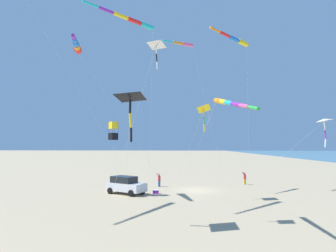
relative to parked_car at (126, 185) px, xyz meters
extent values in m
plane|color=tan|center=(7.60, 2.87, -0.95)|extent=(600.00, 600.00, 0.00)
cube|color=silver|center=(0.09, -0.05, -0.20)|extent=(4.66, 3.70, 0.84)
cube|color=black|center=(-0.21, 0.12, 0.56)|extent=(3.05, 2.67, 0.68)
cylinder|color=black|center=(1.81, 0.06, -0.62)|extent=(0.68, 0.51, 0.66)
cylinder|color=black|center=(0.92, -1.56, -0.62)|extent=(0.68, 0.51, 0.66)
cylinder|color=black|center=(-0.75, 1.47, -0.62)|extent=(0.68, 0.51, 0.66)
cylinder|color=black|center=(-1.64, -0.15, -0.62)|extent=(0.68, 0.51, 0.66)
cube|color=purple|center=(3.24, 0.25, -0.77)|extent=(0.60, 0.40, 0.36)
cube|color=white|center=(3.24, 0.25, -0.56)|extent=(0.62, 0.42, 0.06)
cube|color=#335199|center=(3.08, 5.44, -0.59)|extent=(0.27, 0.31, 0.72)
cylinder|color=#B72833|center=(3.08, 5.44, 0.06)|extent=(0.45, 0.45, 0.59)
sphere|color=beige|center=(3.08, 5.44, 0.47)|extent=(0.22, 0.22, 0.22)
cylinder|color=#B72833|center=(3.12, 5.23, 0.51)|extent=(0.27, 0.35, 0.45)
cylinder|color=#B72833|center=(2.88, 5.40, 0.51)|extent=(0.27, 0.35, 0.45)
cube|color=gold|center=(14.31, 8.17, -0.60)|extent=(0.29, 0.17, 0.71)
cylinder|color=#B72833|center=(14.31, 8.17, 0.05)|extent=(0.36, 0.36, 0.58)
sphere|color=brown|center=(14.31, 8.17, 0.45)|extent=(0.22, 0.22, 0.22)
cylinder|color=#B72833|center=(14.18, 8.01, 0.49)|extent=(0.36, 0.13, 0.44)
cylinder|color=#B72833|center=(14.15, 8.30, 0.49)|extent=(0.36, 0.13, 0.44)
cube|color=yellow|center=(-1.12, -1.15, 6.32)|extent=(1.03, 1.03, 0.73)
cube|color=black|center=(-1.12, -1.15, 5.16)|extent=(1.03, 1.03, 0.73)
cylinder|color=black|center=(-1.08, -1.67, 5.74)|extent=(0.02, 0.02, 1.90)
cylinder|color=black|center=(-0.60, -1.11, 5.74)|extent=(0.02, 0.02, 1.90)
cylinder|color=black|center=(-1.63, -1.19, 5.74)|extent=(0.02, 0.02, 1.90)
cylinder|color=black|center=(-1.15, -0.64, 5.74)|extent=(0.02, 0.02, 1.90)
cylinder|color=white|center=(-1.19, 0.71, 1.92)|extent=(0.16, 3.74, 5.74)
pyramid|color=white|center=(4.50, -10.81, 11.21)|extent=(1.42, 1.37, 0.45)
cylinder|color=black|center=(4.52, -10.83, 11.15)|extent=(0.66, 0.78, 0.46)
cylinder|color=white|center=(4.51, -10.80, 10.82)|extent=(0.12, 0.16, 0.55)
cylinder|color=black|center=(4.52, -10.75, 10.28)|extent=(0.16, 0.16, 0.55)
cylinder|color=white|center=(4.56, -10.73, 9.74)|extent=(0.12, 0.10, 0.55)
cylinder|color=white|center=(1.52, -5.49, 5.08)|extent=(6.00, 10.69, 12.06)
cylinder|color=#1EB7C6|center=(2.93, -4.82, 15.32)|extent=(1.31, 1.29, 0.48)
cylinder|color=red|center=(1.94, -5.79, 15.37)|extent=(1.27, 1.24, 0.42)
cylinder|color=yellow|center=(0.94, -6.76, 15.41)|extent=(1.22, 1.20, 0.36)
cylinder|color=purple|center=(-0.06, -7.73, 15.45)|extent=(1.18, 1.16, 0.30)
cylinder|color=#1EB7C6|center=(-1.06, -8.69, 15.50)|extent=(1.14, 1.11, 0.24)
cylinder|color=white|center=(2.76, -0.70, 7.12)|extent=(1.36, 7.28, 16.15)
cylinder|color=red|center=(-5.22, -1.01, 14.67)|extent=(0.94, 1.01, 0.76)
cylinder|color=orange|center=(-5.00, -1.81, 14.68)|extent=(0.84, 0.98, 0.66)
cylinder|color=blue|center=(-4.78, -2.61, 14.70)|extent=(0.74, 0.95, 0.55)
cylinder|color=blue|center=(-4.56, -3.41, 14.72)|extent=(0.64, 0.92, 0.45)
cylinder|color=purple|center=(-4.34, -4.21, 14.73)|extent=(0.54, 0.90, 0.35)
cylinder|color=white|center=(-0.56, 1.17, 6.76)|extent=(9.55, 3.58, 15.43)
cylinder|color=orange|center=(8.85, -9.85, 7.35)|extent=(0.57, 1.34, 0.63)
cylinder|color=yellow|center=(9.04, -11.06, 7.07)|extent=(0.53, 1.33, 0.59)
cylinder|color=#1EB7C6|center=(9.23, -12.26, 6.80)|extent=(0.49, 1.31, 0.56)
cylinder|color=purple|center=(9.42, -13.47, 6.53)|extent=(0.45, 1.30, 0.52)
cylinder|color=#EF4C93|center=(9.62, -14.67, 6.26)|extent=(0.40, 1.28, 0.48)
cylinder|color=green|center=(9.81, -15.87, 5.98)|extent=(0.36, 1.27, 0.44)
cylinder|color=white|center=(7.31, -2.97, 3.22)|extent=(2.89, 12.56, 8.35)
pyramid|color=yellow|center=(8.20, -2.44, 7.86)|extent=(1.75, 1.81, 0.78)
cylinder|color=black|center=(8.24, -2.48, 7.79)|extent=(0.87, 0.78, 0.89)
cylinder|color=yellow|center=(8.26, -2.49, 7.35)|extent=(0.19, 0.18, 0.72)
cylinder|color=green|center=(8.28, -2.50, 6.64)|extent=(0.15, 0.16, 0.72)
cylinder|color=yellow|center=(8.29, -2.47, 5.92)|extent=(0.19, 0.20, 0.72)
cylinder|color=white|center=(6.67, 1.73, 3.39)|extent=(3.16, 8.42, 8.69)
cylinder|color=#EF4C93|center=(6.75, 3.05, 16.45)|extent=(1.44, 1.54, 0.65)
cylinder|color=orange|center=(5.65, 1.81, 16.20)|extent=(1.34, 1.46, 0.54)
cylinder|color=#1EB7C6|center=(4.56, 0.58, 15.95)|extent=(1.25, 1.37, 0.43)
cylinder|color=white|center=(9.50, 5.86, 7.76)|extent=(4.40, 4.42, 17.42)
cylinder|color=white|center=(-4.01, -2.59, 9.22)|extent=(10.69, 6.30, 20.34)
cylinder|color=yellow|center=(13.94, 5.86, 17.56)|extent=(1.70, 1.52, 0.73)
cylinder|color=blue|center=(12.64, 4.80, 17.72)|extent=(1.62, 1.44, 0.62)
cylinder|color=red|center=(11.34, 3.75, 17.89)|extent=(1.55, 1.35, 0.52)
cylinder|color=orange|center=(10.04, 2.70, 18.06)|extent=(1.48, 1.26, 0.42)
cylinder|color=white|center=(14.78, 7.48, 8.19)|extent=(0.40, 2.20, 18.28)
pyramid|color=white|center=(19.05, -3.65, 6.53)|extent=(1.49, 1.92, 0.39)
cylinder|color=black|center=(19.07, -3.66, 6.42)|extent=(1.49, 0.37, 0.28)
cylinder|color=white|center=(19.10, -3.62, 5.96)|extent=(0.24, 0.25, 0.79)
cylinder|color=purple|center=(19.14, -3.60, 5.19)|extent=(0.16, 0.19, 0.78)
cylinder|color=white|center=(19.13, -3.58, 4.42)|extent=(0.20, 0.23, 0.78)
cylinder|color=white|center=(16.36, 0.77, 2.71)|extent=(5.43, 8.86, 7.32)
pyramid|color=black|center=(2.93, -11.94, 7.41)|extent=(2.34, 2.45, 0.60)
cylinder|color=black|center=(2.96, -11.96, 7.29)|extent=(1.42, 1.13, 0.52)
cylinder|color=black|center=(2.94, -11.92, 6.73)|extent=(0.23, 0.28, 0.94)
cylinder|color=yellow|center=(2.95, -11.82, 5.80)|extent=(0.26, 0.30, 0.95)
cylinder|color=black|center=(2.98, -11.72, 4.88)|extent=(0.15, 0.24, 0.94)
cylinder|color=white|center=(1.19, -4.70, 3.13)|extent=(3.56, 14.52, 8.17)
camera|label=1|loc=(6.60, -29.16, 4.12)|focal=29.06mm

